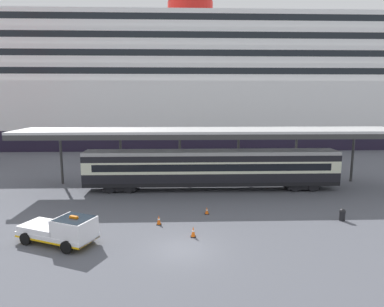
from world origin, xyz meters
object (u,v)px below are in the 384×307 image
(train_carriage, at_px, (211,168))
(traffic_cone_near, at_px, (193,232))
(cruise_ship, at_px, (220,88))
(service_truck, at_px, (63,229))
(traffic_cone_mid, at_px, (207,211))
(quay_bollard, at_px, (342,214))
(traffic_cone_far, at_px, (159,220))

(train_carriage, bearing_deg, traffic_cone_near, -101.05)
(cruise_ship, xyz_separation_m, service_truck, (-15.98, -49.95, -10.78))
(traffic_cone_mid, bearing_deg, train_carriage, 82.00)
(traffic_cone_near, relative_size, quay_bollard, 0.79)
(cruise_ship, height_order, train_carriage, cruise_ship)
(cruise_ship, relative_size, traffic_cone_far, 228.31)
(train_carriage, relative_size, traffic_cone_near, 34.04)
(traffic_cone_far, distance_m, quay_bollard, 14.13)
(traffic_cone_far, bearing_deg, traffic_cone_mid, 29.81)
(traffic_cone_far, relative_size, quay_bollard, 0.76)
(train_carriage, height_order, traffic_cone_mid, train_carriage)
(service_truck, distance_m, traffic_cone_far, 6.76)
(train_carriage, bearing_deg, cruise_ship, 82.02)
(traffic_cone_near, bearing_deg, train_carriage, 78.95)
(traffic_cone_mid, relative_size, traffic_cone_far, 0.83)
(quay_bollard, bearing_deg, traffic_cone_near, -166.99)
(traffic_cone_far, xyz_separation_m, quay_bollard, (14.13, 0.35, 0.16))
(train_carriage, xyz_separation_m, traffic_cone_far, (-4.82, -9.58, -1.96))
(cruise_ship, distance_m, traffic_cone_mid, 46.50)
(service_truck, xyz_separation_m, traffic_cone_mid, (9.72, 5.33, -0.69))
(service_truck, xyz_separation_m, quay_bollard, (20.07, 3.52, -0.47))
(cruise_ship, height_order, service_truck, cruise_ship)
(train_carriage, bearing_deg, traffic_cone_far, -116.69)
(train_carriage, relative_size, traffic_cone_far, 35.45)
(service_truck, height_order, traffic_cone_mid, service_truck)
(traffic_cone_near, bearing_deg, traffic_cone_mid, 74.08)
(train_carriage, xyz_separation_m, traffic_cone_mid, (-1.04, -7.42, -2.02))
(service_truck, distance_m, quay_bollard, 20.38)
(quay_bollard, bearing_deg, traffic_cone_far, -178.57)
(train_carriage, distance_m, traffic_cone_far, 10.90)
(train_carriage, xyz_separation_m, service_truck, (-10.76, -12.75, -1.33))
(service_truck, height_order, traffic_cone_near, service_truck)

